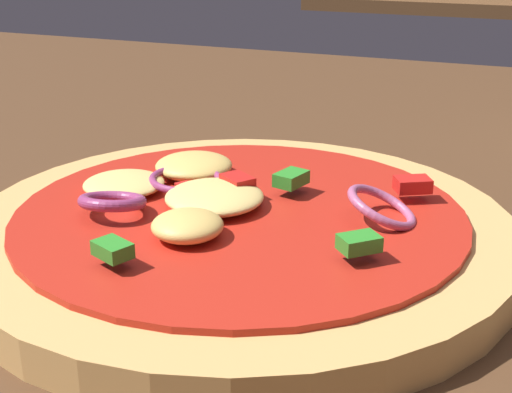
% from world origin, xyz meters
% --- Properties ---
extents(dining_table, '(1.28, 1.06, 0.03)m').
position_xyz_m(dining_table, '(0.00, 0.00, 0.01)').
color(dining_table, '#4C301C').
rests_on(dining_table, ground).
extents(pizza, '(0.26, 0.26, 0.04)m').
position_xyz_m(pizza, '(0.05, -0.01, 0.04)').
color(pizza, tan).
rests_on(pizza, dining_table).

